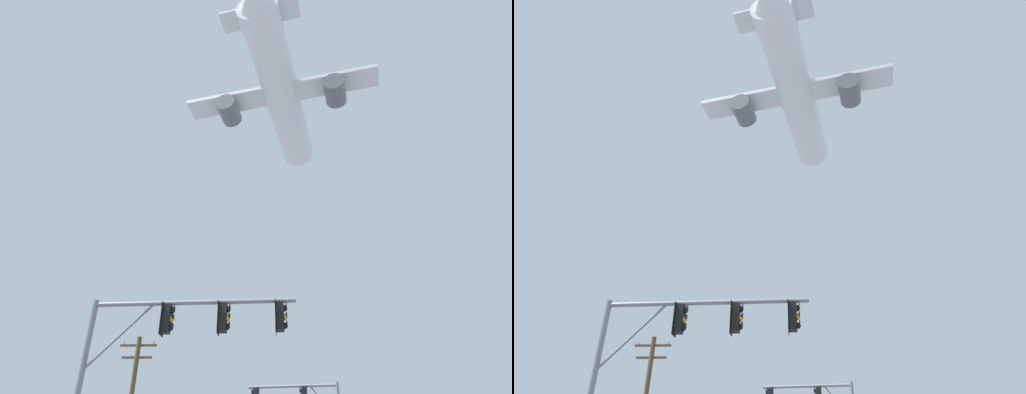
% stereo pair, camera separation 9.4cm
% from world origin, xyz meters
% --- Properties ---
extents(signal_pole_near, '(6.74, 0.61, 6.32)m').
position_xyz_m(signal_pole_near, '(-2.53, 6.91, 4.92)').
color(signal_pole_near, slate).
rests_on(signal_pole_near, ground).
extents(airplane, '(21.53, 27.87, 7.62)m').
position_xyz_m(airplane, '(2.47, 28.24, 37.91)').
color(airplane, white).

